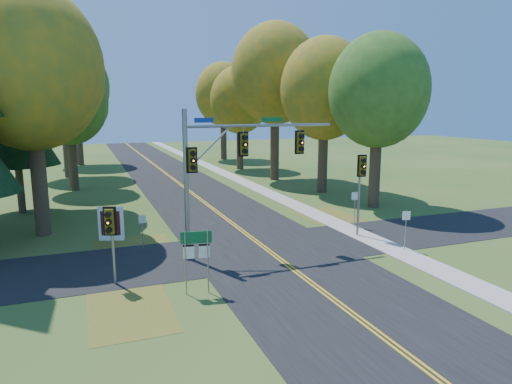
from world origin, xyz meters
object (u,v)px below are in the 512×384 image
object	(u,v)px
traffic_mast	(226,163)
route_sign_cluster	(196,249)
info_kiosk	(111,224)
east_signal_pole	(361,175)

from	to	relation	value
traffic_mast	route_sign_cluster	world-z (taller)	traffic_mast
route_sign_cluster	info_kiosk	xyz separation A→B (m)	(-2.73, 9.06, -0.91)
traffic_mast	route_sign_cluster	distance (m)	5.78
east_signal_pole	info_kiosk	distance (m)	14.39
route_sign_cluster	traffic_mast	bearing A→B (deg)	69.21
east_signal_pole	route_sign_cluster	size ratio (longest dim) A/B	1.81
traffic_mast	route_sign_cluster	bearing A→B (deg)	-122.32
traffic_mast	east_signal_pole	size ratio (longest dim) A/B	1.69
east_signal_pole	route_sign_cluster	bearing A→B (deg)	-146.49
east_signal_pole	info_kiosk	bearing A→B (deg)	171.84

